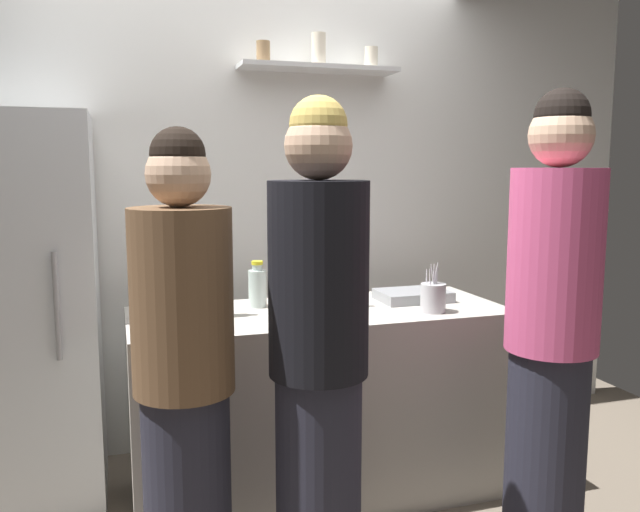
{
  "coord_description": "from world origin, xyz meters",
  "views": [
    {
      "loc": [
        -0.67,
        -2.27,
        1.54
      ],
      "look_at": [
        0.21,
        0.51,
        1.13
      ],
      "focal_mm": 36.38,
      "sensor_mm": 36.0,
      "label": 1
    }
  ],
  "objects_px": {
    "wine_bottle_pale_glass": "(340,281)",
    "person_blonde": "(319,359)",
    "wine_bottle_amber_glass": "(294,275)",
    "baking_pan": "(413,295)",
    "water_bottle_plastic": "(258,287)",
    "person_pink_top": "(551,335)",
    "wine_bottle_green_glass": "(222,292)",
    "refrigerator": "(20,313)",
    "utensil_holder": "(433,298)",
    "person_brown_jacket": "(184,379)"
  },
  "relations": [
    {
      "from": "utensil_holder",
      "to": "person_pink_top",
      "type": "xyz_separation_m",
      "value": [
        0.18,
        -0.6,
        -0.04
      ]
    },
    {
      "from": "baking_pan",
      "to": "wine_bottle_amber_glass",
      "type": "bearing_deg",
      "value": 162.82
    },
    {
      "from": "refrigerator",
      "to": "person_pink_top",
      "type": "relative_size",
      "value": 0.97
    },
    {
      "from": "baking_pan",
      "to": "wine_bottle_green_glass",
      "type": "relative_size",
      "value": 1.16
    },
    {
      "from": "baking_pan",
      "to": "person_pink_top",
      "type": "height_order",
      "value": "person_pink_top"
    },
    {
      "from": "water_bottle_plastic",
      "to": "utensil_holder",
      "type": "bearing_deg",
      "value": -25.34
    },
    {
      "from": "wine_bottle_amber_glass",
      "to": "person_blonde",
      "type": "height_order",
      "value": "person_blonde"
    },
    {
      "from": "water_bottle_plastic",
      "to": "person_brown_jacket",
      "type": "distance_m",
      "value": 0.9
    },
    {
      "from": "water_bottle_plastic",
      "to": "person_pink_top",
      "type": "bearing_deg",
      "value": -45.93
    },
    {
      "from": "utensil_holder",
      "to": "wine_bottle_pale_glass",
      "type": "xyz_separation_m",
      "value": [
        -0.37,
        0.22,
        0.06
      ]
    },
    {
      "from": "refrigerator",
      "to": "person_brown_jacket",
      "type": "height_order",
      "value": "refrigerator"
    },
    {
      "from": "person_pink_top",
      "to": "wine_bottle_amber_glass",
      "type": "bearing_deg",
      "value": -8.35
    },
    {
      "from": "wine_bottle_amber_glass",
      "to": "wine_bottle_pale_glass",
      "type": "height_order",
      "value": "wine_bottle_amber_glass"
    },
    {
      "from": "baking_pan",
      "to": "utensil_holder",
      "type": "distance_m",
      "value": 0.26
    },
    {
      "from": "water_bottle_plastic",
      "to": "person_pink_top",
      "type": "distance_m",
      "value": 1.32
    },
    {
      "from": "refrigerator",
      "to": "wine_bottle_amber_glass",
      "type": "bearing_deg",
      "value": -4.93
    },
    {
      "from": "refrigerator",
      "to": "person_pink_top",
      "type": "xyz_separation_m",
      "value": [
        1.96,
        -1.14,
        0.03
      ]
    },
    {
      "from": "refrigerator",
      "to": "water_bottle_plastic",
      "type": "bearing_deg",
      "value": -10.38
    },
    {
      "from": "refrigerator",
      "to": "wine_bottle_green_glass",
      "type": "relative_size",
      "value": 6.05
    },
    {
      "from": "wine_bottle_amber_glass",
      "to": "person_blonde",
      "type": "bearing_deg",
      "value": -100.41
    },
    {
      "from": "wine_bottle_pale_glass",
      "to": "water_bottle_plastic",
      "type": "xyz_separation_m",
      "value": [
        -0.36,
        0.13,
        -0.03
      ]
    },
    {
      "from": "wine_bottle_pale_glass",
      "to": "water_bottle_plastic",
      "type": "distance_m",
      "value": 0.39
    },
    {
      "from": "wine_bottle_pale_glass",
      "to": "person_brown_jacket",
      "type": "relative_size",
      "value": 0.19
    },
    {
      "from": "utensil_holder",
      "to": "wine_bottle_pale_glass",
      "type": "relative_size",
      "value": 0.7
    },
    {
      "from": "person_pink_top",
      "to": "person_blonde",
      "type": "height_order",
      "value": "person_pink_top"
    },
    {
      "from": "water_bottle_plastic",
      "to": "wine_bottle_green_glass",
      "type": "bearing_deg",
      "value": -143.1
    },
    {
      "from": "utensil_holder",
      "to": "wine_bottle_green_glass",
      "type": "relative_size",
      "value": 0.77
    },
    {
      "from": "utensil_holder",
      "to": "person_brown_jacket",
      "type": "bearing_deg",
      "value": -159.3
    },
    {
      "from": "baking_pan",
      "to": "wine_bottle_pale_glass",
      "type": "height_order",
      "value": "wine_bottle_pale_glass"
    },
    {
      "from": "wine_bottle_green_glass",
      "to": "water_bottle_plastic",
      "type": "bearing_deg",
      "value": 36.9
    },
    {
      "from": "wine_bottle_green_glass",
      "to": "wine_bottle_pale_glass",
      "type": "distance_m",
      "value": 0.55
    },
    {
      "from": "person_pink_top",
      "to": "person_blonde",
      "type": "distance_m",
      "value": 0.9
    },
    {
      "from": "wine_bottle_green_glass",
      "to": "baking_pan",
      "type": "bearing_deg",
      "value": 3.21
    },
    {
      "from": "utensil_holder",
      "to": "wine_bottle_pale_glass",
      "type": "distance_m",
      "value": 0.43
    },
    {
      "from": "refrigerator",
      "to": "utensil_holder",
      "type": "height_order",
      "value": "refrigerator"
    },
    {
      "from": "wine_bottle_pale_glass",
      "to": "person_blonde",
      "type": "relative_size",
      "value": 0.18
    },
    {
      "from": "refrigerator",
      "to": "wine_bottle_green_glass",
      "type": "height_order",
      "value": "refrigerator"
    },
    {
      "from": "person_blonde",
      "to": "person_brown_jacket",
      "type": "bearing_deg",
      "value": 99.58
    },
    {
      "from": "wine_bottle_amber_glass",
      "to": "person_blonde",
      "type": "distance_m",
      "value": 1.0
    },
    {
      "from": "water_bottle_plastic",
      "to": "person_brown_jacket",
      "type": "bearing_deg",
      "value": -118.3
    },
    {
      "from": "utensil_holder",
      "to": "person_brown_jacket",
      "type": "height_order",
      "value": "person_brown_jacket"
    },
    {
      "from": "person_brown_jacket",
      "to": "water_bottle_plastic",
      "type": "bearing_deg",
      "value": 133.64
    },
    {
      "from": "refrigerator",
      "to": "wine_bottle_amber_glass",
      "type": "height_order",
      "value": "refrigerator"
    },
    {
      "from": "wine_bottle_amber_glass",
      "to": "wine_bottle_green_glass",
      "type": "relative_size",
      "value": 1.14
    },
    {
      "from": "wine_bottle_green_glass",
      "to": "water_bottle_plastic",
      "type": "relative_size",
      "value": 1.34
    },
    {
      "from": "person_blonde",
      "to": "wine_bottle_amber_glass",
      "type": "bearing_deg",
      "value": 12.28
    },
    {
      "from": "wine_bottle_amber_glass",
      "to": "refrigerator",
      "type": "bearing_deg",
      "value": 175.07
    },
    {
      "from": "baking_pan",
      "to": "utensil_holder",
      "type": "bearing_deg",
      "value": -95.6
    },
    {
      "from": "wine_bottle_green_glass",
      "to": "wine_bottle_pale_glass",
      "type": "bearing_deg",
      "value": 1.32
    },
    {
      "from": "utensil_holder",
      "to": "refrigerator",
      "type": "bearing_deg",
      "value": 163.16
    }
  ]
}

